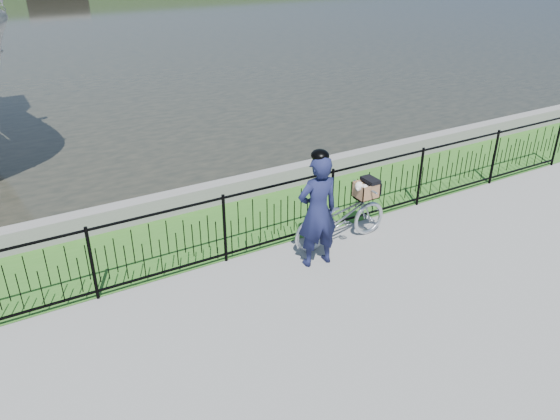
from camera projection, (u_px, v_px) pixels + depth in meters
ground at (337, 293)px, 7.84m from camera, size 120.00×120.00×0.00m
grass_strip at (253, 220)px, 9.85m from camera, size 60.00×2.00×0.01m
water at (24, 18)px, 33.33m from camera, size 120.00×120.00×0.00m
quay_wall at (229, 190)px, 10.53m from camera, size 60.00×0.30×0.40m
fence at (281, 214)px, 8.82m from camera, size 14.00×0.06×1.15m
bicycle_rig at (341, 216)px, 8.96m from camera, size 1.76×0.61×1.05m
cyclist at (318, 210)px, 8.16m from camera, size 0.69×0.49×1.87m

